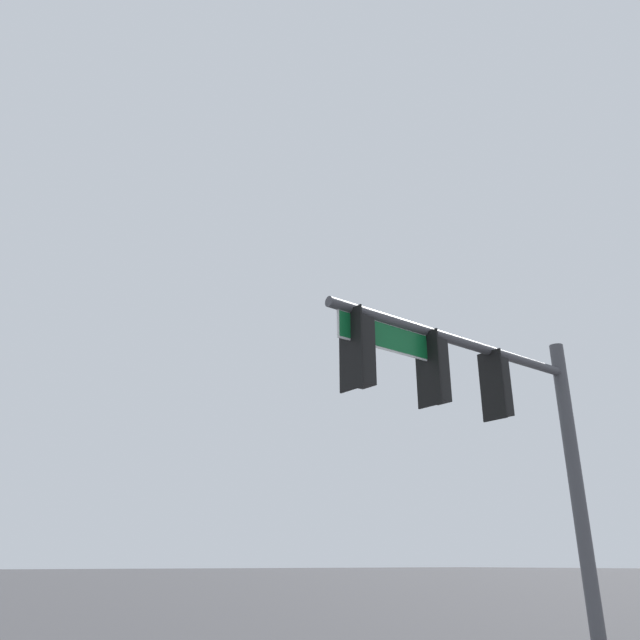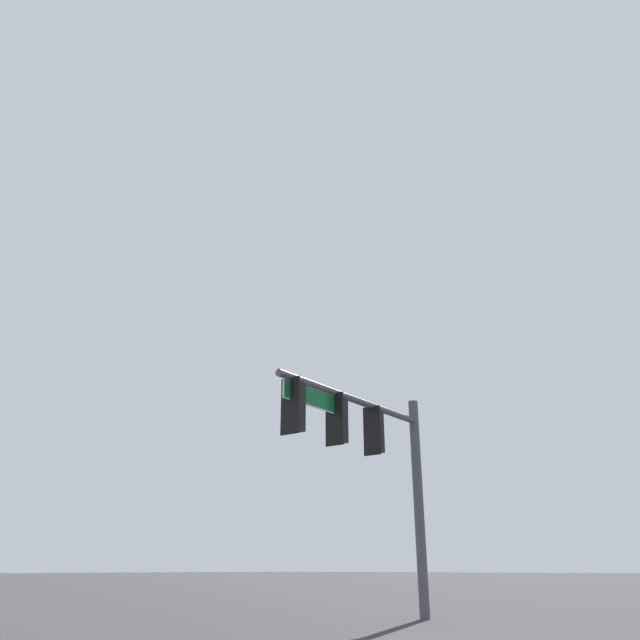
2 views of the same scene
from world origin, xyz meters
TOP-DOWN VIEW (x-y plane):
  - signal_pole_near at (-3.07, -5.16)m, footprint 6.33×0.87m

SIDE VIEW (x-z plane):
  - signal_pole_near at x=-3.07m, z-range 1.16..7.09m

